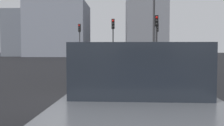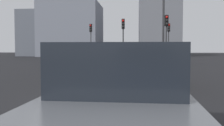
# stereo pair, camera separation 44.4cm
# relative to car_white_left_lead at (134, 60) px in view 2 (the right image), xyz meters

# --- Properties ---
(ground_plane) EXTENTS (160.00, 160.00, 0.20)m
(ground_plane) POSITION_rel_car_white_left_lead_xyz_m (-9.33, 1.60, -0.85)
(ground_plane) COLOR black
(car_white_left_lead) EXTENTS (4.77, 2.04, 1.56)m
(car_white_left_lead) POSITION_rel_car_white_left_lead_xyz_m (0.00, 0.00, 0.00)
(car_white_left_lead) COLOR silver
(car_white_left_lead) RESTS_ON ground_plane
(car_yellow_left_second) EXTENTS (4.36, 2.06, 1.51)m
(car_yellow_left_second) POSITION_rel_car_white_left_lead_xyz_m (-5.93, -0.15, -0.02)
(car_yellow_left_second) COLOR gold
(car_yellow_left_second) RESTS_ON ground_plane
(car_grey_left_third) EXTENTS (4.39, 2.12, 1.58)m
(car_grey_left_third) POSITION_rel_car_white_left_lead_xyz_m (-13.00, 0.15, 0.01)
(car_grey_left_third) COLOR slate
(car_grey_left_third) RESTS_ON ground_plane
(traffic_light_near_left) EXTENTS (0.32, 0.30, 4.22)m
(traffic_light_near_left) POSITION_rel_car_white_left_lead_xyz_m (13.72, -3.75, 2.28)
(traffic_light_near_left) COLOR #2D2D30
(traffic_light_near_left) RESTS_ON ground_plane
(traffic_light_near_right) EXTENTS (0.32, 0.30, 4.25)m
(traffic_light_near_right) POSITION_rel_car_white_left_lead_xyz_m (14.00, 5.01, 2.30)
(traffic_light_near_right) COLOR #2D2D30
(traffic_light_near_right) RESTS_ON ground_plane
(traffic_light_far_left) EXTENTS (0.33, 0.31, 4.18)m
(traffic_light_far_left) POSITION_rel_car_white_left_lead_xyz_m (5.59, -2.59, 2.25)
(traffic_light_far_left) COLOR #2D2D30
(traffic_light_far_left) RESTS_ON ground_plane
(traffic_light_far_right) EXTENTS (0.32, 0.29, 4.13)m
(traffic_light_far_right) POSITION_rel_car_white_left_lead_xyz_m (7.69, 1.03, 2.22)
(traffic_light_far_right) COLOR #2D2D30
(traffic_light_far_right) RESTS_ON ground_plane
(street_lamp_kerbside) EXTENTS (0.56, 0.36, 6.47)m
(street_lamp_kerbside) POSITION_rel_car_white_left_lead_xyz_m (3.78, -2.15, 3.12)
(street_lamp_kerbside) COLOR #2D2D30
(street_lamp_kerbside) RESTS_ON ground_plane
(building_facade_left) EXTENTS (14.75, 7.12, 11.50)m
(building_facade_left) POSITION_rel_car_white_left_lead_xyz_m (36.77, -4.40, 5.00)
(building_facade_left) COLOR slate
(building_facade_left) RESTS_ON ground_plane
(building_facade_center) EXTENTS (11.05, 10.29, 9.63)m
(building_facade_center) POSITION_rel_car_white_left_lead_xyz_m (33.11, 11.60, 4.06)
(building_facade_center) COLOR gray
(building_facade_center) RESTS_ON ground_plane
(building_facade_right) EXTENTS (15.88, 7.38, 8.41)m
(building_facade_right) POSITION_rel_car_white_left_lead_xyz_m (37.93, 17.60, 3.46)
(building_facade_right) COLOR slate
(building_facade_right) RESTS_ON ground_plane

